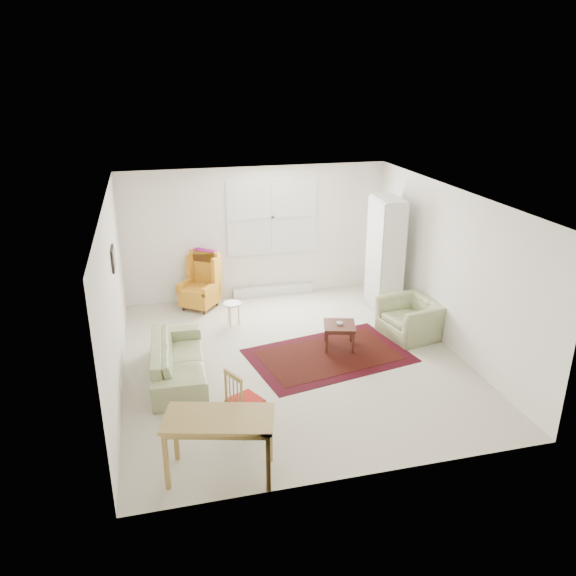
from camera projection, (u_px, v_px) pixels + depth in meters
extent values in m
cube|color=beige|center=(293.00, 359.00, 8.56)|extent=(5.00, 5.50, 0.01)
cube|color=white|center=(293.00, 197.00, 7.66)|extent=(5.00, 5.50, 0.01)
cube|color=white|center=(257.00, 233.00, 10.60)|extent=(5.00, 0.04, 2.50)
cube|color=white|center=(362.00, 375.00, 5.62)|extent=(5.00, 0.04, 2.50)
cube|color=white|center=(113.00, 298.00, 7.54)|extent=(0.04, 5.50, 2.50)
cube|color=white|center=(449.00, 269.00, 8.67)|extent=(0.04, 5.50, 2.50)
cube|color=white|center=(272.00, 217.00, 10.54)|extent=(1.72, 0.06, 1.42)
cube|color=white|center=(272.00, 217.00, 10.54)|extent=(1.60, 0.02, 1.30)
cube|color=silver|center=(273.00, 290.00, 11.01)|extent=(1.60, 0.12, 0.18)
cube|color=black|center=(113.00, 259.00, 7.85)|extent=(0.03, 0.42, 0.32)
cube|color=#9E7449|center=(114.00, 258.00, 7.86)|extent=(0.01, 0.34, 0.24)
imported|color=#8B9764|center=(178.00, 353.00, 7.93)|extent=(0.81, 1.89, 0.75)
imported|color=#8B9764|center=(411.00, 315.00, 9.21)|extent=(0.99, 1.09, 0.73)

